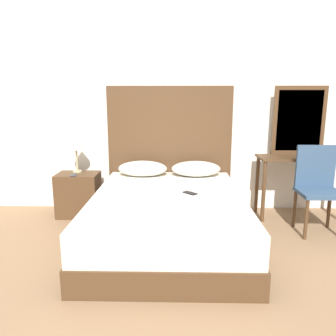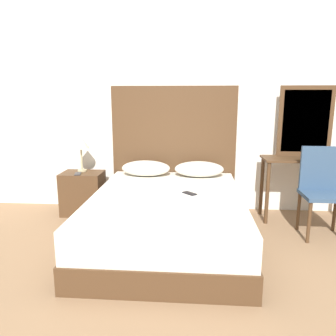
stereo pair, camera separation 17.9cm
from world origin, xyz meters
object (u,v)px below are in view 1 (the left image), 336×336
object	(u,v)px
phone_on_bed	(190,193)
chair	(318,183)
table_lamp	(76,144)
phone_on_nightstand	(74,175)
nightstand	(79,194)
vanity_desk	(300,169)
bed	(168,219)

from	to	relation	value
phone_on_bed	chair	bearing A→B (deg)	12.10
table_lamp	phone_on_nightstand	size ratio (longest dim) A/B	2.86
nightstand	vanity_desk	xyz separation A→B (m)	(2.73, -0.01, 0.34)
nightstand	phone_on_nightstand	world-z (taller)	phone_on_nightstand
phone_on_nightstand	nightstand	bearing A→B (deg)	78.14
bed	table_lamp	xyz separation A→B (m)	(-1.15, 0.84, 0.65)
bed	table_lamp	size ratio (longest dim) A/B	4.43
phone_on_bed	table_lamp	world-z (taller)	table_lamp
phone_on_bed	vanity_desk	distance (m)	1.55
phone_on_bed	vanity_desk	bearing A→B (deg)	27.70
phone_on_bed	vanity_desk	size ratio (longest dim) A/B	0.15
bed	table_lamp	world-z (taller)	table_lamp
table_lamp	phone_on_nightstand	bearing A→B (deg)	-90.00
table_lamp	vanity_desk	bearing A→B (deg)	-1.64
nightstand	chair	world-z (taller)	chair
bed	phone_on_bed	bearing A→B (deg)	10.94
table_lamp	phone_on_nightstand	distance (m)	0.39
nightstand	phone_on_bed	bearing A→B (deg)	-28.04
vanity_desk	chair	xyz separation A→B (m)	(0.04, -0.42, -0.07)
phone_on_bed	vanity_desk	world-z (taller)	vanity_desk
phone_on_bed	nightstand	distance (m)	1.56
bed	nightstand	size ratio (longest dim) A/B	3.81
phone_on_bed	vanity_desk	xyz separation A→B (m)	(1.37, 0.72, 0.10)
bed	chair	size ratio (longest dim) A/B	2.17
phone_on_bed	table_lamp	distance (m)	1.64
table_lamp	nightstand	bearing A→B (deg)	-75.29
bed	table_lamp	bearing A→B (deg)	143.96
nightstand	vanity_desk	bearing A→B (deg)	-0.11
phone_on_bed	phone_on_nightstand	bearing A→B (deg)	155.37
vanity_desk	table_lamp	bearing A→B (deg)	178.36
bed	nightstand	distance (m)	1.37
nightstand	bed	bearing A→B (deg)	-34.03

